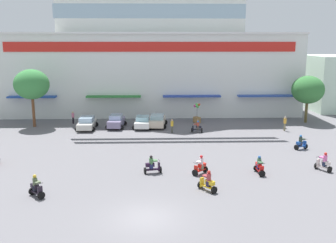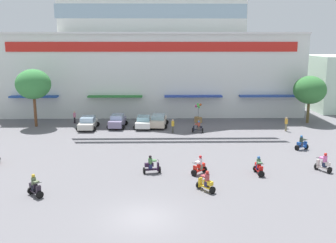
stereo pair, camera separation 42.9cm
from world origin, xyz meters
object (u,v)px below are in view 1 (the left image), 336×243
parked_car_3 (157,121)px  parked_car_0 (87,123)px  scooter_rider_3 (197,127)px  pedestrian_2 (285,123)px  parked_car_1 (116,121)px  scooter_rider_1 (208,182)px  parked_car_2 (143,122)px  balloon_vendor_cart (197,115)px  pedestrian_0 (73,117)px  scooter_rider_0 (259,166)px  plaza_tree_0 (32,84)px  plaza_tree_1 (308,90)px  scooter_rider_8 (36,188)px  scooter_rider_2 (324,163)px  scooter_rider_7 (152,166)px  pedestrian_1 (172,125)px  scooter_rider_4 (200,166)px  scooter_rider_6 (301,143)px

parked_car_3 → parked_car_0: bearing=-173.2°
scooter_rider_3 → pedestrian_2: pedestrian_2 is taller
parked_car_1 → scooter_rider_3: (9.69, -2.86, -0.22)m
parked_car_3 → scooter_rider_1: (3.48, -20.76, -0.13)m
parked_car_2 → balloon_vendor_cart: 7.52m
pedestrian_0 → scooter_rider_0: bearing=-45.9°
plaza_tree_0 → plaza_tree_1: 34.82m
plaza_tree_1 → scooter_rider_8: (-27.81, -23.44, -3.64)m
parked_car_0 → scooter_rider_8: bearing=-89.5°
plaza_tree_1 → pedestrian_0: plaza_tree_1 is taller
plaza_tree_0 → plaza_tree_1: bearing=2.4°
parked_car_3 → scooter_rider_2: size_ratio=2.78×
parked_car_1 → scooter_rider_7: 17.34m
scooter_rider_7 → balloon_vendor_cart: (5.63, 19.28, 0.40)m
scooter_rider_3 → balloon_vendor_cart: size_ratio=0.55×
scooter_rider_2 → pedestrian_0: bearing=142.2°
plaza_tree_0 → scooter_rider_3: plaza_tree_0 is taller
scooter_rider_3 → pedestrian_2: (10.48, 0.43, 0.40)m
pedestrian_1 → pedestrian_2: pedestrian_2 is taller
pedestrian_1 → parked_car_1: bearing=156.1°
parked_car_1 → parked_car_2: (3.26, -0.22, -0.06)m
scooter_rider_4 → balloon_vendor_cart: balloon_vendor_cart is taller
plaza_tree_0 → scooter_rider_7: size_ratio=4.74×
plaza_tree_1 → pedestrian_0: 30.52m
plaza_tree_0 → parked_car_2: bearing=-4.2°
scooter_rider_6 → pedestrian_2: size_ratio=0.87×
scooter_rider_7 → parked_car_1: bearing=105.4°
parked_car_1 → scooter_rider_4: bearing=-63.6°
scooter_rider_6 → pedestrian_0: pedestrian_0 is taller
plaza_tree_0 → scooter_rider_2: 34.01m
scooter_rider_4 → pedestrian_1: bearing=96.9°
parked_car_3 → pedestrian_2: pedestrian_2 is taller
parked_car_1 → pedestrian_1: (6.76, -3.00, 0.12)m
scooter_rider_4 → parked_car_3: bearing=101.1°
parked_car_0 → scooter_rider_8: scooter_rider_8 is taller
plaza_tree_1 → parked_car_1: bearing=-174.8°
plaza_tree_0 → parked_car_0: (6.78, -1.55, -4.53)m
parked_car_2 → scooter_rider_7: (1.34, -16.49, -0.11)m
scooter_rider_3 → scooter_rider_8: scooter_rider_8 is taller
scooter_rider_0 → scooter_rider_4: 4.73m
parked_car_3 → balloon_vendor_cart: balloon_vendor_cart is taller
scooter_rider_6 → scooter_rider_8: (-22.44, -10.94, 0.05)m
parked_car_1 → scooter_rider_7: size_ratio=2.68×
scooter_rider_8 → pedestrian_1: 20.80m
parked_car_2 → scooter_rider_7: bearing=-85.3°
parked_car_1 → scooter_rider_4: parked_car_1 is taller
scooter_rider_1 → scooter_rider_6: 14.75m
scooter_rider_7 → pedestrian_0: size_ratio=0.95×
scooter_rider_8 → scooter_rider_3: bearing=54.7°
parked_car_0 → parked_car_3: 8.60m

